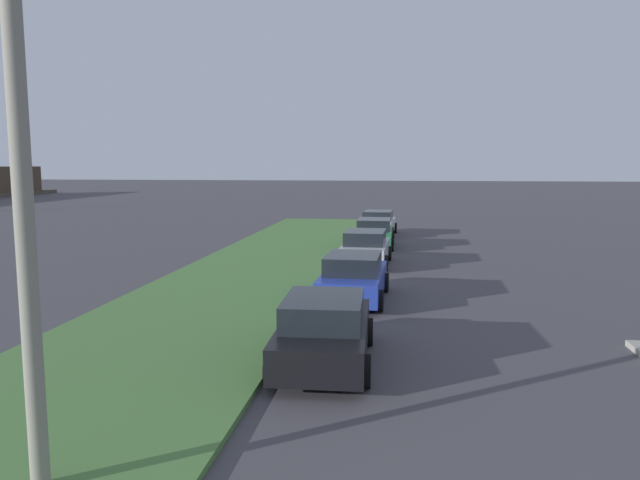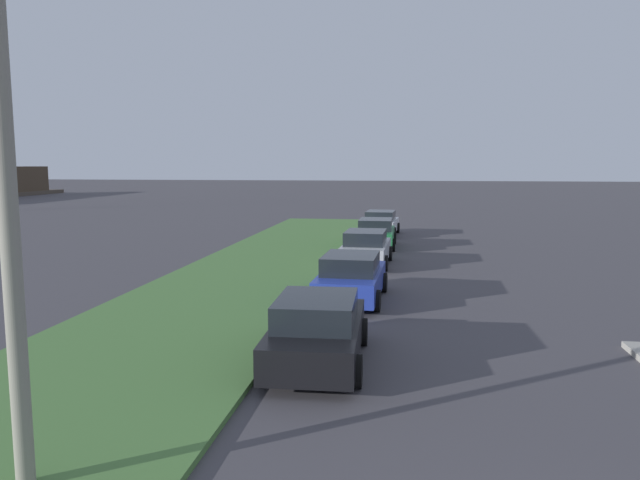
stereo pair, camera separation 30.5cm
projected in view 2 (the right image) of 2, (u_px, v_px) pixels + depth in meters
The scene contains 7 objects.
grass_median at pixel (176, 326), 15.42m from camera, with size 60.00×6.00×0.12m, color #477238.
parked_car_black at pixel (317, 331), 12.62m from camera, with size 4.36×2.13×1.47m.
parked_car_blue at pixel (351, 278), 18.48m from camera, with size 4.36×2.13×1.47m.
parked_car_silver at pixel (366, 248), 24.96m from camera, with size 4.36×2.13×1.47m.
parked_car_green at pixel (376, 233), 30.31m from camera, with size 4.31×2.03×1.47m.
parked_car_white at pixel (381, 223), 35.47m from camera, with size 4.40×2.21×1.47m.
streetlight at pixel (29, 149), 7.05m from camera, with size 0.60×2.87×7.50m.
Camera 2 is at (-4.31, 2.05, 4.21)m, focal length 33.54 mm.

